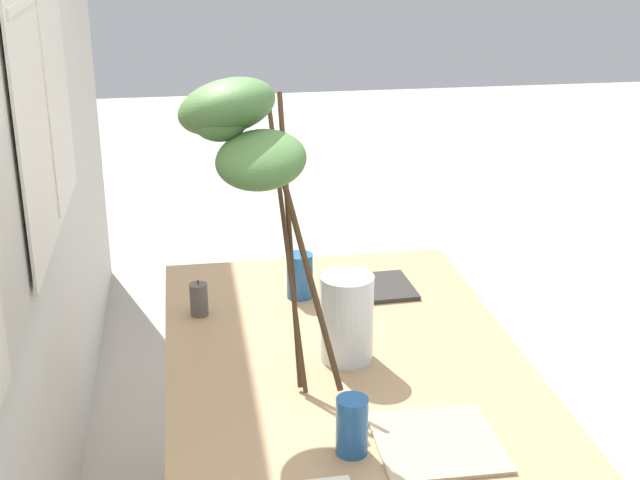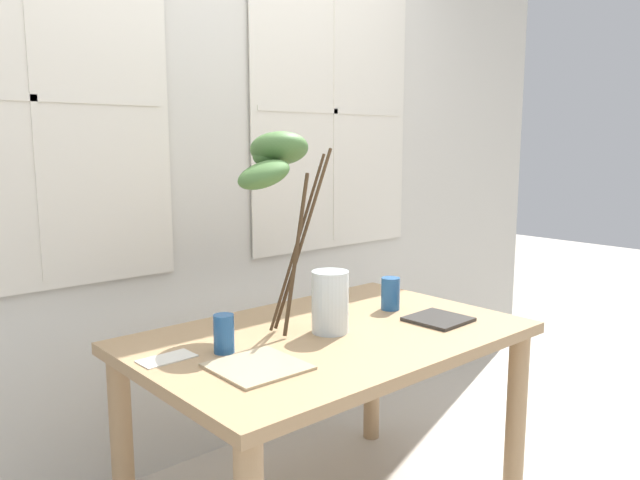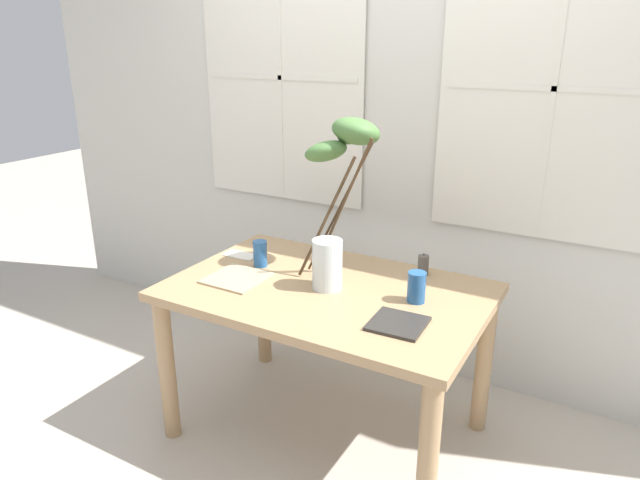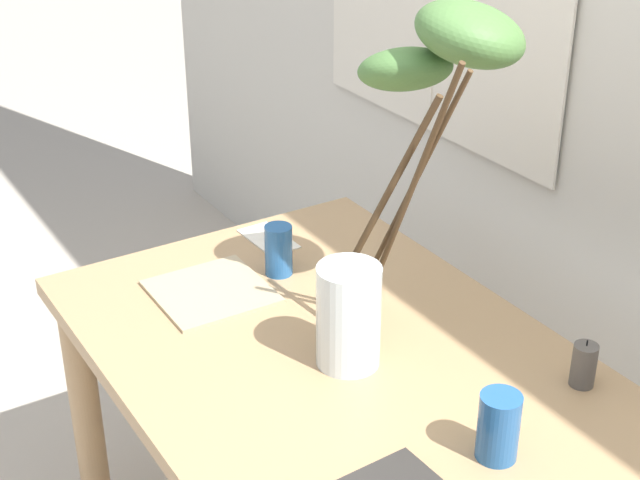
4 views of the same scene
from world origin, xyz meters
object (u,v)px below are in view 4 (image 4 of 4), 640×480
(drinking_glass_blue_left, at_px, (279,250))
(pillar_candle, at_px, (584,365))
(dining_table, at_px, (347,406))
(drinking_glass_blue_right, at_px, (498,427))
(plate_square_left, at_px, (211,292))
(vase_with_branches, at_px, (414,139))

(drinking_glass_blue_left, distance_m, pillar_candle, 0.75)
(dining_table, xyz_separation_m, pillar_candle, (0.31, 0.35, 0.16))
(dining_table, bearing_deg, drinking_glass_blue_right, 9.15)
(dining_table, relative_size, plate_square_left, 5.36)
(dining_table, xyz_separation_m, vase_with_branches, (-0.04, 0.17, 0.55))
(vase_with_branches, height_order, drinking_glass_blue_left, vase_with_branches)
(vase_with_branches, relative_size, pillar_candle, 7.12)
(dining_table, height_order, pillar_candle, pillar_candle)
(vase_with_branches, height_order, pillar_candle, vase_with_branches)
(vase_with_branches, bearing_deg, drinking_glass_blue_right, -14.72)
(dining_table, height_order, plate_square_left, plate_square_left)
(drinking_glass_blue_right, height_order, plate_square_left, drinking_glass_blue_right)
(drinking_glass_blue_left, height_order, plate_square_left, drinking_glass_blue_left)
(drinking_glass_blue_right, bearing_deg, dining_table, -170.85)
(plate_square_left, bearing_deg, dining_table, 16.27)
(drinking_glass_blue_left, bearing_deg, drinking_glass_blue_right, -0.22)
(vase_with_branches, height_order, drinking_glass_blue_right, vase_with_branches)
(vase_with_branches, distance_m, drinking_glass_blue_right, 0.57)
(dining_table, distance_m, drinking_glass_blue_left, 0.44)
(dining_table, distance_m, vase_with_branches, 0.57)
(plate_square_left, bearing_deg, vase_with_branches, 38.45)
(vase_with_branches, relative_size, drinking_glass_blue_left, 5.89)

